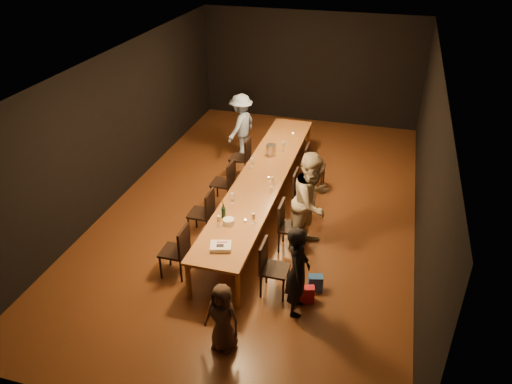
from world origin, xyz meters
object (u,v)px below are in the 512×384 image
(chair_right_1, at_px, (291,227))
(birthday_cake, at_px, (221,247))
(chair_right_2, at_px, (304,194))
(ice_bucket, at_px, (271,150))
(chair_left_0, at_px, (174,251))
(child, at_px, (223,317))
(plate_stack, at_px, (229,222))
(chair_left_2, at_px, (222,182))
(man_blue, at_px, (241,125))
(chair_left_3, at_px, (240,157))
(chair_right_3, at_px, (315,167))
(table, at_px, (263,177))
(champagne_bottle, at_px, (223,210))
(woman_tan, at_px, (312,202))
(chair_right_0, at_px, (275,269))
(woman_birthday, at_px, (298,271))
(chair_left_1, at_px, (201,213))

(chair_right_1, height_order, birthday_cake, chair_right_1)
(chair_right_2, height_order, ice_bucket, ice_bucket)
(chair_right_1, relative_size, chair_left_0, 1.00)
(child, distance_m, birthday_cake, 1.29)
(plate_stack, bearing_deg, chair_left_2, 112.49)
(chair_right_1, bearing_deg, man_blue, -150.07)
(chair_right_1, bearing_deg, chair_left_3, -144.69)
(chair_right_3, distance_m, child, 4.90)
(table, height_order, birthday_cake, birthday_cake)
(birthday_cake, bearing_deg, chair_right_1, 41.16)
(chair_left_2, bearing_deg, ice_bucket, -38.83)
(champagne_bottle, bearing_deg, chair_right_1, 22.34)
(woman_tan, relative_size, child, 1.73)
(chair_left_2, bearing_deg, plate_stack, -157.51)
(table, bearing_deg, chair_left_2, 180.00)
(champagne_bottle, bearing_deg, plate_stack, -50.86)
(chair_left_2, distance_m, birthday_cake, 2.65)
(table, distance_m, ice_bucket, 0.98)
(chair_right_0, bearing_deg, ice_bucket, -164.59)
(woman_tan, distance_m, child, 2.80)
(chair_left_0, bearing_deg, plate_stack, -53.06)
(chair_right_0, bearing_deg, chair_right_2, 180.00)
(chair_right_0, height_order, chair_left_0, same)
(chair_right_0, distance_m, woman_birthday, 0.58)
(chair_left_0, relative_size, child, 0.88)
(chair_left_2, distance_m, woman_tan, 2.28)
(woman_birthday, bearing_deg, champagne_bottle, 46.12)
(chair_right_1, height_order, man_blue, man_blue)
(champagne_bottle, distance_m, ice_bucket, 2.61)
(man_blue, bearing_deg, chair_right_3, 75.95)
(chair_right_1, relative_size, chair_left_3, 1.00)
(woman_birthday, distance_m, champagne_bottle, 1.84)
(table, relative_size, chair_right_3, 6.45)
(table, xyz_separation_m, ice_bucket, (-0.08, 0.96, 0.16))
(chair_left_0, bearing_deg, chair_right_2, -35.31)
(chair_right_3, relative_size, woman_birthday, 0.63)
(chair_left_0, distance_m, chair_left_1, 1.20)
(table, height_order, chair_right_3, chair_right_3)
(birthday_cake, bearing_deg, woman_birthday, -25.16)
(chair_left_0, height_order, plate_stack, chair_left_0)
(chair_left_2, bearing_deg, child, -160.76)
(chair_left_2, bearing_deg, chair_right_2, -90.00)
(chair_right_2, distance_m, birthday_cake, 2.65)
(woman_tan, distance_m, man_blue, 4.01)
(chair_right_2, xyz_separation_m, man_blue, (-2.00, 2.27, 0.30))
(chair_left_2, distance_m, champagne_bottle, 1.81)
(chair_left_1, bearing_deg, man_blue, 4.94)
(table, distance_m, chair_left_2, 0.88)
(chair_right_3, bearing_deg, chair_right_1, -0.00)
(child, distance_m, plate_stack, 1.94)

